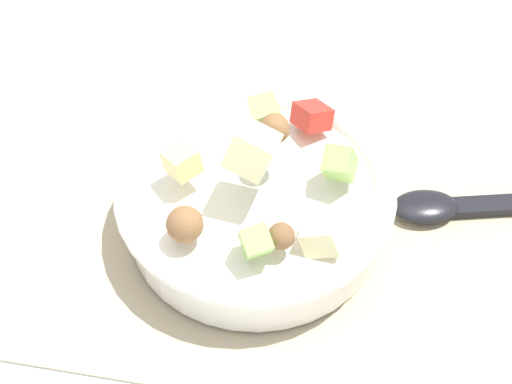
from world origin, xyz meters
TOP-DOWN VIEW (x-y plane):
  - ground_plane at (0.00, 0.00)m, footprint 2.40×2.40m
  - placemat at (0.00, 0.00)m, footprint 0.50×0.31m
  - salad_bowl at (0.01, 0.00)m, footprint 0.22×0.22m
  - serving_spoon at (0.20, 0.05)m, footprint 0.24×0.08m

SIDE VIEW (x-z plane):
  - ground_plane at x=0.00m, z-range 0.00..0.00m
  - placemat at x=0.00m, z-range 0.00..0.01m
  - serving_spoon at x=0.20m, z-range 0.00..0.02m
  - salad_bowl at x=0.01m, z-range -0.02..0.10m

